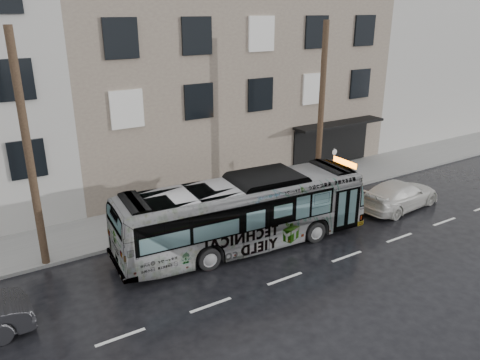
# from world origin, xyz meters

# --- Properties ---
(ground) EXTENTS (120.00, 120.00, 0.00)m
(ground) POSITION_xyz_m (0.00, 0.00, 0.00)
(ground) COLOR black
(ground) RESTS_ON ground
(sidewalk) EXTENTS (90.00, 3.60, 0.15)m
(sidewalk) POSITION_xyz_m (0.00, 4.90, 0.07)
(sidewalk) COLOR gray
(sidewalk) RESTS_ON ground
(building_taupe) EXTENTS (20.00, 12.00, 11.00)m
(building_taupe) POSITION_xyz_m (5.00, 12.70, 5.50)
(building_taupe) COLOR gray
(building_taupe) RESTS_ON ground
(building_filler) EXTENTS (18.00, 12.00, 12.00)m
(building_filler) POSITION_xyz_m (24.00, 12.70, 6.00)
(building_filler) COLOR #B1B0A7
(building_filler) RESTS_ON ground
(utility_pole_front) EXTENTS (0.30, 0.30, 9.00)m
(utility_pole_front) POSITION_xyz_m (6.50, 3.30, 4.65)
(utility_pole_front) COLOR #4E3A27
(utility_pole_front) RESTS_ON sidewalk
(utility_pole_rear) EXTENTS (0.30, 0.30, 9.00)m
(utility_pole_rear) POSITION_xyz_m (-7.50, 3.30, 4.65)
(utility_pole_rear) COLOR #4E3A27
(utility_pole_rear) RESTS_ON sidewalk
(sign_post) EXTENTS (0.06, 0.06, 2.40)m
(sign_post) POSITION_xyz_m (7.60, 3.30, 1.35)
(sign_post) COLOR slate
(sign_post) RESTS_ON sidewalk
(bus) EXTENTS (11.26, 3.44, 3.09)m
(bus) POSITION_xyz_m (0.09, 0.58, 1.54)
(bus) COLOR #B2B2B2
(bus) RESTS_ON ground
(white_sedan) EXTENTS (5.09, 2.48, 1.43)m
(white_sedan) POSITION_xyz_m (9.04, -0.14, 0.71)
(white_sedan) COLOR beige
(white_sedan) RESTS_ON ground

